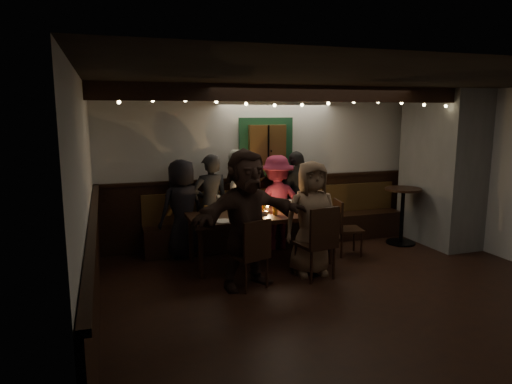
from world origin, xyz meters
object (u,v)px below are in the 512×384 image
object	(u,v)px
chair_end	(343,224)
person_g	(311,218)
person_b	(211,204)
person_d	(277,202)
person_f	(246,219)
high_top	(402,209)
person_a	(182,209)
chair_near_left	(253,250)
person_e	(297,198)
chair_near_right	(319,239)
person_c	(235,200)
dining_table	(260,218)

from	to	relation	value
chair_end	person_g	distance (m)	1.09
person_b	person_d	distance (m)	1.09
person_d	person_f	xyz separation A→B (m)	(-0.97, -1.43, 0.12)
chair_end	person_d	bearing A→B (deg)	142.38
high_top	person_a	world-z (taller)	person_a
chair_near_left	person_e	xyz separation A→B (m)	(1.34, 1.69, 0.28)
person_d	person_g	size ratio (longest dim) A/B	0.97
chair_near_right	person_d	bearing A→B (deg)	90.91
person_b	person_d	bearing A→B (deg)	171.98
chair_near_right	person_a	distance (m)	2.24
high_top	person_a	size ratio (longest dim) A/B	0.63
person_c	person_d	xyz separation A→B (m)	(0.67, -0.14, -0.05)
chair_end	person_f	bearing A→B (deg)	-157.51
chair_near_left	person_a	distance (m)	1.76
chair_end	person_d	distance (m)	1.13
person_b	person_c	size ratio (longest dim) A/B	0.97
person_d	dining_table	bearing A→B (deg)	51.20
person_e	person_f	bearing A→B (deg)	26.06
high_top	person_g	distance (m)	2.29
dining_table	chair_end	xyz separation A→B (m)	(1.37, -0.04, -0.19)
dining_table	person_g	distance (m)	0.85
chair_near_left	person_b	world-z (taller)	person_b
dining_table	person_a	distance (m)	1.25
person_g	person_f	bearing A→B (deg)	-167.23
chair_near_right	high_top	xyz separation A→B (m)	(2.11, 1.11, 0.04)
dining_table	person_a	bearing A→B (deg)	146.64
chair_near_left	person_e	world-z (taller)	person_e
person_f	person_g	world-z (taller)	person_f
person_a	person_g	world-z (taller)	person_g
person_c	person_g	world-z (taller)	person_c
person_c	person_g	distance (m)	1.58
chair_near_left	person_d	distance (m)	1.84
person_g	person_a	bearing A→B (deg)	143.63
person_d	chair_near_left	bearing A→B (deg)	59.45
chair_near_right	person_c	world-z (taller)	person_c
person_b	person_g	xyz separation A→B (m)	(1.11, -1.39, -0.00)
dining_table	high_top	size ratio (longest dim) A/B	2.18
chair_near_right	person_g	world-z (taller)	person_g
person_e	person_g	xyz separation A→B (m)	(-0.39, -1.41, -0.00)
chair_near_left	person_f	bearing A→B (deg)	105.58
dining_table	person_d	world-z (taller)	person_d
chair_near_right	chair_end	distance (m)	1.21
person_c	person_e	distance (m)	1.08
chair_near_left	high_top	bearing A→B (deg)	20.57
dining_table	chair_near_left	bearing A→B (deg)	-114.12
person_e	person_f	distance (m)	2.08
chair_near_right	person_a	xyz separation A→B (m)	(-1.57, 1.59, 0.20)
dining_table	person_e	xyz separation A→B (m)	(0.92, 0.75, 0.11)
dining_table	person_g	bearing A→B (deg)	-51.32
person_c	person_f	xyz separation A→B (m)	(-0.30, -1.57, 0.07)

